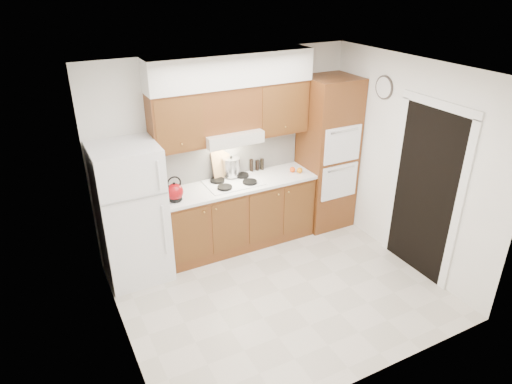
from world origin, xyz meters
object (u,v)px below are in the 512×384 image
oven_cabinet (327,154)px  kettle (175,192)px  fridge (132,214)px  stock_pot (231,167)px

oven_cabinet → kettle: oven_cabinet is taller
fridge → oven_cabinet: (2.85, 0.03, 0.24)m
oven_cabinet → stock_pot: (-1.41, 0.22, -0.01)m
fridge → kettle: bearing=-6.6°
oven_cabinet → fridge: bearing=-179.3°
fridge → stock_pot: size_ratio=7.03×
kettle → fridge: bearing=-168.5°
fridge → stock_pot: bearing=10.0°
fridge → oven_cabinet: oven_cabinet is taller
fridge → oven_cabinet: bearing=0.7°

